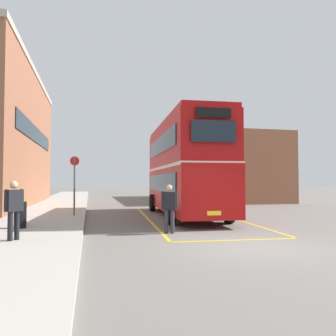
{
  "coord_description": "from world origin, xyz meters",
  "views": [
    {
      "loc": [
        -4.31,
        -8.54,
        1.79
      ],
      "look_at": [
        0.37,
        11.55,
        2.58
      ],
      "focal_mm": 36.04,
      "sensor_mm": 36.0,
      "label": 1
    }
  ],
  "objects_px": {
    "pedestrian_boarding": "(169,205)",
    "bus_stop_sign": "(74,180)",
    "double_decker_bus": "(184,167)",
    "single_deck_bus": "(177,183)",
    "pedestrian_waiting_near": "(14,206)",
    "litter_bin": "(20,214)"
  },
  "relations": [
    {
      "from": "single_deck_bus",
      "to": "litter_bin",
      "type": "height_order",
      "value": "single_deck_bus"
    },
    {
      "from": "double_decker_bus",
      "to": "single_deck_bus",
      "type": "height_order",
      "value": "double_decker_bus"
    },
    {
      "from": "litter_bin",
      "to": "bus_stop_sign",
      "type": "bearing_deg",
      "value": 67.81
    },
    {
      "from": "litter_bin",
      "to": "bus_stop_sign",
      "type": "distance_m",
      "value": 4.55
    },
    {
      "from": "pedestrian_boarding",
      "to": "litter_bin",
      "type": "distance_m",
      "value": 5.26
    },
    {
      "from": "double_decker_bus",
      "to": "litter_bin",
      "type": "height_order",
      "value": "double_decker_bus"
    },
    {
      "from": "single_deck_bus",
      "to": "bus_stop_sign",
      "type": "relative_size",
      "value": 3.05
    },
    {
      "from": "single_deck_bus",
      "to": "pedestrian_boarding",
      "type": "bearing_deg",
      "value": -105.46
    },
    {
      "from": "single_deck_bus",
      "to": "pedestrian_boarding",
      "type": "relative_size",
      "value": 5.21
    },
    {
      "from": "single_deck_bus",
      "to": "pedestrian_waiting_near",
      "type": "distance_m",
      "value": 23.24
    },
    {
      "from": "pedestrian_waiting_near",
      "to": "litter_bin",
      "type": "distance_m",
      "value": 2.65
    },
    {
      "from": "double_decker_bus",
      "to": "single_deck_bus",
      "type": "relative_size",
      "value": 1.18
    },
    {
      "from": "bus_stop_sign",
      "to": "pedestrian_waiting_near",
      "type": "bearing_deg",
      "value": -101.44
    },
    {
      "from": "double_decker_bus",
      "to": "pedestrian_waiting_near",
      "type": "bearing_deg",
      "value": -136.66
    },
    {
      "from": "single_deck_bus",
      "to": "bus_stop_sign",
      "type": "bearing_deg",
      "value": -121.87
    },
    {
      "from": "double_decker_bus",
      "to": "pedestrian_waiting_near",
      "type": "xyz_separation_m",
      "value": [
        -6.75,
        -6.37,
        -1.42
      ]
    },
    {
      "from": "pedestrian_boarding",
      "to": "bus_stop_sign",
      "type": "height_order",
      "value": "bus_stop_sign"
    },
    {
      "from": "pedestrian_waiting_near",
      "to": "bus_stop_sign",
      "type": "height_order",
      "value": "bus_stop_sign"
    },
    {
      "from": "pedestrian_boarding",
      "to": "pedestrian_waiting_near",
      "type": "xyz_separation_m",
      "value": [
        -4.73,
        -1.13,
        0.13
      ]
    },
    {
      "from": "single_deck_bus",
      "to": "bus_stop_sign",
      "type": "xyz_separation_m",
      "value": [
        -8.85,
        -14.23,
        0.2
      ]
    },
    {
      "from": "bus_stop_sign",
      "to": "single_deck_bus",
      "type": "bearing_deg",
      "value": 58.13
    },
    {
      "from": "double_decker_bus",
      "to": "litter_bin",
      "type": "relative_size",
      "value": 10.57
    }
  ]
}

